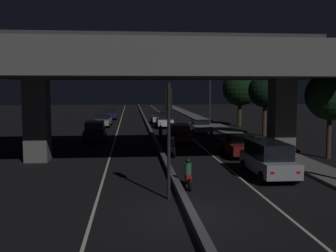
{
  "coord_description": "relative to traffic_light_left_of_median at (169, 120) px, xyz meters",
  "views": [
    {
      "loc": [
        -2.14,
        -13.95,
        4.67
      ],
      "look_at": [
        1.1,
        19.77,
        1.43
      ],
      "focal_mm": 42.0,
      "sensor_mm": 36.0,
      "label": 1
    }
  ],
  "objects": [
    {
      "name": "car_white_sixth",
      "position": [
        2.27,
        36.06,
        -2.58
      ],
      "size": [
        2.09,
        4.24,
        1.45
      ],
      "rotation": [
        0.0,
        0.0,
        1.56
      ],
      "color": "silver",
      "rests_on": "ground_plane"
    },
    {
      "name": "car_dark_blue_lead_oncoming",
      "position": [
        -4.72,
        18.64,
        -2.43
      ],
      "size": [
        2.07,
        4.37,
        1.79
      ],
      "rotation": [
        0.0,
        0.0,
        -1.54
      ],
      "color": "#141938",
      "rests_on": "ground_plane"
    },
    {
      "name": "motorcycle_white_filtering_mid",
      "position": [
        1.31,
        10.36,
        -2.75
      ],
      "size": [
        0.33,
        1.83,
        1.39
      ],
      "rotation": [
        0.0,
        0.0,
        1.6
      ],
      "color": "black",
      "rests_on": "ground_plane"
    },
    {
      "name": "lane_line_right_inner",
      "position": [
        4.12,
        32.7,
        -3.34
      ],
      "size": [
        0.12,
        126.0,
        0.0
      ],
      "primitive_type": "cube",
      "color": "beige",
      "rests_on": "ground_plane"
    },
    {
      "name": "roadside_tree_kerbside_far",
      "position": [
        11.88,
        31.22,
        1.32
      ],
      "size": [
        4.32,
        4.32,
        6.85
      ],
      "color": "#38281C",
      "rests_on": "ground_plane"
    },
    {
      "name": "traffic_light_left_of_median",
      "position": [
        0.0,
        0.0,
        0.0
      ],
      "size": [
        0.3,
        0.49,
        4.9
      ],
      "color": "black",
      "rests_on": "ground_plane"
    },
    {
      "name": "car_silver_lead",
      "position": [
        5.68,
        3.73,
        -2.36
      ],
      "size": [
        1.99,
        4.83,
        1.87
      ],
      "rotation": [
        0.0,
        0.0,
        1.56
      ],
      "color": "gray",
      "rests_on": "ground_plane"
    },
    {
      "name": "roadside_tree_kerbside_near",
      "position": [
        11.59,
        8.6,
        0.85
      ],
      "size": [
        3.28,
        3.28,
        5.86
      ],
      "color": "#38281C",
      "rests_on": "ground_plane"
    },
    {
      "name": "ground_plane",
      "position": [
        0.55,
        -2.3,
        -3.34
      ],
      "size": [
        200.0,
        200.0,
        0.0
      ],
      "primitive_type": "plane",
      "color": "black"
    },
    {
      "name": "motorcycle_blue_filtering_far",
      "position": [
        1.05,
        18.11,
        -2.72
      ],
      "size": [
        0.33,
        1.89,
        1.46
      ],
      "rotation": [
        0.0,
        0.0,
        1.61
      ],
      "color": "black",
      "rests_on": "ground_plane"
    },
    {
      "name": "street_lamp",
      "position": [
        7.67,
        30.94,
        1.77
      ],
      "size": [
        2.87,
        0.32,
        8.62
      ],
      "color": "#2D2D30",
      "rests_on": "ground_plane"
    },
    {
      "name": "car_dark_blue_third_oncoming",
      "position": [
        -4.53,
        43.56,
        -2.56
      ],
      "size": [
        1.99,
        3.99,
        1.56
      ],
      "rotation": [
        0.0,
        0.0,
        -1.54
      ],
      "color": "#141938",
      "rests_on": "ground_plane"
    },
    {
      "name": "car_dark_red_third",
      "position": [
        2.54,
        16.86,
        -2.5
      ],
      "size": [
        2.18,
        4.2,
        1.62
      ],
      "rotation": [
        0.0,
        0.0,
        1.52
      ],
      "color": "#591414",
      "rests_on": "ground_plane"
    },
    {
      "name": "car_silver_fourth",
      "position": [
        5.73,
        24.44,
        -2.65
      ],
      "size": [
        2.07,
        4.6,
        1.34
      ],
      "rotation": [
        0.0,
        0.0,
        1.56
      ],
      "color": "gray",
      "rests_on": "ground_plane"
    },
    {
      "name": "median_divider",
      "position": [
        0.55,
        32.7,
        -3.18
      ],
      "size": [
        0.31,
        126.0,
        0.32
      ],
      "primitive_type": "cube",
      "color": "#4C4C51",
      "rests_on": "ground_plane"
    },
    {
      "name": "roadside_tree_kerbside_mid",
      "position": [
        11.61,
        21.31,
        1.08
      ],
      "size": [
        3.32,
        3.32,
        6.12
      ],
      "color": "#38281C",
      "rests_on": "ground_plane"
    },
    {
      "name": "motorcycle_red_filtering_near",
      "position": [
        1.11,
        1.82,
        -2.75
      ],
      "size": [
        0.33,
        1.92,
        1.4
      ],
      "rotation": [
        0.0,
        0.0,
        1.54
      ],
      "color": "black",
      "rests_on": "ground_plane"
    },
    {
      "name": "lane_line_left_inner",
      "position": [
        -3.02,
        32.7,
        -3.34
      ],
      "size": [
        0.12,
        126.0,
        0.0
      ],
      "primitive_type": "cube",
      "color": "beige",
      "rests_on": "ground_plane"
    },
    {
      "name": "sidewalk_right",
      "position": [
        8.91,
        25.7,
        -3.26
      ],
      "size": [
        2.14,
        126.0,
        0.16
      ],
      "primitive_type": "cube",
      "color": "#5B5956",
      "rests_on": "ground_plane"
    },
    {
      "name": "elevated_overpass",
      "position": [
        0.55,
        9.54,
        2.86
      ],
      "size": [
        21.97,
        10.47,
        8.3
      ],
      "color": "#5B5956",
      "rests_on": "ground_plane"
    },
    {
      "name": "car_white_fifth",
      "position": [
        2.47,
        30.39,
        -2.43
      ],
      "size": [
        1.97,
        4.39,
        1.75
      ],
      "rotation": [
        0.0,
        0.0,
        1.56
      ],
      "color": "silver",
      "rests_on": "ground_plane"
    },
    {
      "name": "car_silver_second_oncoming",
      "position": [
        -4.89,
        32.13,
        -2.6
      ],
      "size": [
        2.06,
        4.64,
        1.45
      ],
      "rotation": [
        0.0,
        0.0,
        -1.61
      ],
      "color": "gray",
      "rests_on": "ground_plane"
    },
    {
      "name": "car_dark_red_second",
      "position": [
        5.95,
        10.17,
        -2.59
      ],
      "size": [
        2.13,
        4.54,
        1.49
      ],
      "rotation": [
        0.0,
        0.0,
        1.54
      ],
      "color": "#591414",
      "rests_on": "ground_plane"
    }
  ]
}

